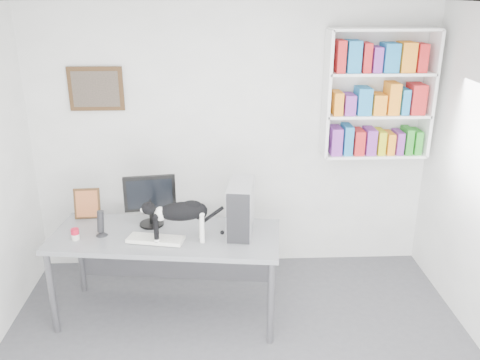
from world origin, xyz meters
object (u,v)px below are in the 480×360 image
(bookshelf, at_px, (378,94))
(cat, at_px, (181,222))
(pc_tower, at_px, (241,208))
(soup_can, at_px, (75,234))
(desk, at_px, (168,275))
(monitor, at_px, (150,200))
(leaning_print, at_px, (87,203))
(keyboard, at_px, (156,239))
(speaker, at_px, (101,223))

(bookshelf, xyz_separation_m, cat, (-1.86, -0.97, -0.85))
(bookshelf, relative_size, pc_tower, 2.74)
(soup_can, relative_size, cat, 0.16)
(desk, distance_m, cat, 0.63)
(bookshelf, bearing_deg, soup_can, -162.02)
(monitor, xyz_separation_m, soup_can, (-0.61, -0.26, -0.19))
(bookshelf, relative_size, leaning_print, 4.27)
(keyboard, distance_m, cat, 0.27)
(bookshelf, height_order, speaker, bookshelf)
(pc_tower, bearing_deg, desk, -170.66)
(desk, relative_size, keyboard, 4.18)
(speaker, distance_m, soup_can, 0.23)
(bookshelf, xyz_separation_m, keyboard, (-2.07, -0.95, -1.02))
(desk, bearing_deg, bookshelf, 29.31)
(leaning_print, bearing_deg, soup_can, -93.45)
(desk, height_order, keyboard, keyboard)
(pc_tower, xyz_separation_m, soup_can, (-1.40, -0.08, -0.18))
(pc_tower, bearing_deg, keyboard, -160.95)
(cat, bearing_deg, pc_tower, 11.58)
(speaker, bearing_deg, desk, 20.32)
(speaker, height_order, cat, cat)
(speaker, bearing_deg, bookshelf, 38.48)
(bookshelf, distance_m, pc_tower, 1.78)
(pc_tower, xyz_separation_m, cat, (-0.50, -0.16, -0.04))
(desk, distance_m, leaning_print, 1.00)
(monitor, bearing_deg, speaker, -162.55)
(desk, height_order, speaker, speaker)
(speaker, distance_m, leaning_print, 0.43)
(bookshelf, xyz_separation_m, monitor, (-2.15, -0.63, -0.80))
(pc_tower, bearing_deg, cat, -154.04)
(desk, height_order, monitor, monitor)
(bookshelf, height_order, cat, bookshelf)
(soup_can, bearing_deg, monitor, 23.06)
(desk, bearing_deg, soup_can, -168.03)
(bookshelf, height_order, leaning_print, bookshelf)
(keyboard, bearing_deg, cat, 5.61)
(keyboard, xyz_separation_m, pc_tower, (0.72, 0.14, 0.21))
(leaning_print, distance_m, soup_can, 0.45)
(monitor, xyz_separation_m, speaker, (-0.40, -0.19, -0.12))
(leaning_print, bearing_deg, desk, -29.92)
(bookshelf, height_order, pc_tower, bookshelf)
(keyboard, xyz_separation_m, leaning_print, (-0.67, 0.50, 0.13))
(bookshelf, relative_size, cat, 2.05)
(bookshelf, bearing_deg, cat, -152.32)
(speaker, bearing_deg, cat, 8.29)
(pc_tower, bearing_deg, speaker, -171.34)
(desk, relative_size, leaning_print, 6.74)
(desk, distance_m, speaker, 0.75)
(soup_can, xyz_separation_m, cat, (0.89, -0.08, 0.14))
(desk, bearing_deg, speaker, -173.30)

